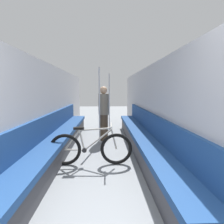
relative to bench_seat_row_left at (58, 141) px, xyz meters
The scene contains 8 objects.
wall_left 0.79m from the bench_seat_row_left, 163.57° to the left, with size 0.10×9.59×2.08m, color #B2B2B7.
wall_right 2.37m from the bench_seat_row_left, ahead, with size 0.10×9.59×2.08m, color #B2B2B7.
bench_seat_row_left is the anchor object (origin of this frame).
bench_seat_row_right 1.98m from the bench_seat_row_left, ahead, with size 0.50×5.57×0.93m.
bicycle 1.03m from the bench_seat_row_left, 38.74° to the right, with size 1.62×0.46×0.81m.
grab_pole_near 2.76m from the bench_seat_row_left, 62.65° to the left, with size 0.08×0.08×2.06m.
grab_pole_far 1.37m from the bench_seat_row_left, 38.00° to the left, with size 0.08×0.08×2.06m.
passenger_standing 1.58m from the bench_seat_row_left, 46.06° to the left, with size 0.30×0.30×1.57m.
Camera 1 is at (0.11, -0.83, 1.46)m, focal length 28.00 mm.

